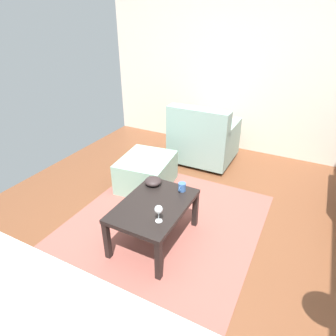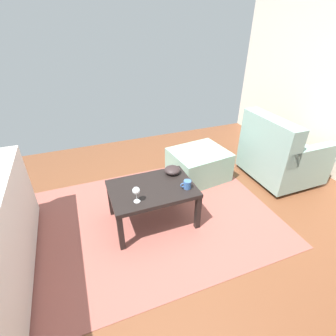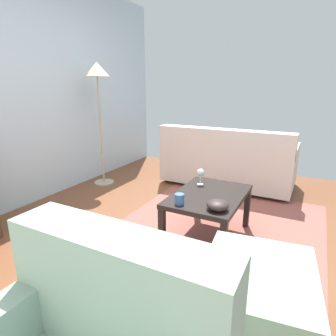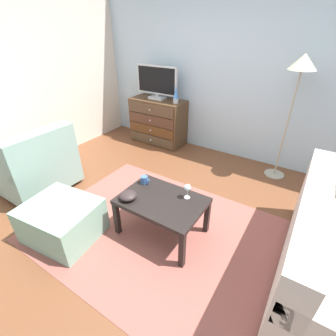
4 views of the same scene
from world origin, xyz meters
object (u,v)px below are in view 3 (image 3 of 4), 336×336
object	(u,v)px
couch_large	(227,162)
standing_lamp	(98,81)
wine_glass	(200,173)
mug	(180,199)
coffee_table	(209,200)
ottoman	(256,299)
bowl_decorative	(218,205)

from	to	relation	value
couch_large	standing_lamp	bearing A→B (deg)	115.36
wine_glass	mug	xyz separation A→B (m)	(-0.52, -0.03, -0.07)
mug	standing_lamp	size ratio (longest dim) A/B	0.07
coffee_table	ottoman	distance (m)	1.04
standing_lamp	bowl_decorative	bearing A→B (deg)	-117.44
couch_large	coffee_table	bearing A→B (deg)	-169.52
standing_lamp	wine_glass	bearing A→B (deg)	-108.56
couch_large	ottoman	xyz separation A→B (m)	(-2.35, -0.87, -0.13)
couch_large	ottoman	size ratio (longest dim) A/B	2.50
coffee_table	bowl_decorative	distance (m)	0.35
wine_glass	ottoman	size ratio (longest dim) A/B	0.22
couch_large	standing_lamp	size ratio (longest dim) A/B	1.06
wine_glass	ottoman	world-z (taller)	wine_glass
coffee_table	bowl_decorative	xyz separation A→B (m)	(-0.29, -0.17, 0.10)
coffee_table	standing_lamp	bearing A→B (deg)	67.59
coffee_table	ottoman	world-z (taller)	coffee_table
mug	bowl_decorative	xyz separation A→B (m)	(0.03, -0.31, -0.00)
mug	coffee_table	bearing A→B (deg)	-23.25
coffee_table	wine_glass	bearing A→B (deg)	39.46
wine_glass	couch_large	bearing A→B (deg)	5.11
ottoman	coffee_table	bearing A→B (deg)	35.28
coffee_table	standing_lamp	xyz separation A→B (m)	(0.76, 1.85, 1.03)
couch_large	standing_lamp	distance (m)	2.05
bowl_decorative	couch_large	distance (m)	1.86
mug	bowl_decorative	distance (m)	0.31
mug	wine_glass	bearing A→B (deg)	2.78
bowl_decorative	standing_lamp	world-z (taller)	standing_lamp
wine_glass	coffee_table	bearing A→B (deg)	-140.54
standing_lamp	couch_large	bearing A→B (deg)	-64.64
mug	ottoman	bearing A→B (deg)	-125.42
wine_glass	ottoman	xyz separation A→B (m)	(-1.03, -0.75, -0.36)
coffee_table	ottoman	bearing A→B (deg)	-144.72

